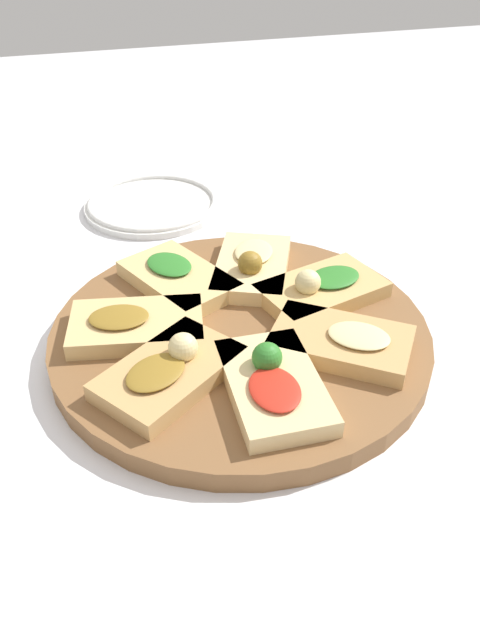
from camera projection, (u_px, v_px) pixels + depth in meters
ground_plane at (240, 344)px, 0.71m from camera, size 3.00×3.00×0.00m
serving_board at (240, 335)px, 0.71m from camera, size 0.42×0.42×0.02m
focaccia_slice_0 at (170, 370)px, 0.62m from camera, size 0.15×0.17×0.04m
focaccia_slice_1 at (269, 384)px, 0.60m from camera, size 0.15×0.09×0.04m
focaccia_slice_2 at (342, 341)px, 0.66m from camera, size 0.16×0.17×0.03m
focaccia_slice_3 at (321, 289)px, 0.74m from camera, size 0.12×0.16×0.04m
focaccia_slice_4 at (252, 266)px, 0.78m from camera, size 0.17×0.14×0.04m
focaccia_slice_5 at (178, 278)px, 0.76m from camera, size 0.17×0.14×0.03m
focaccia_slice_6 at (135, 325)px, 0.68m from camera, size 0.11×0.16×0.03m
plate_left at (153, 204)px, 0.99m from camera, size 0.22×0.22×0.02m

